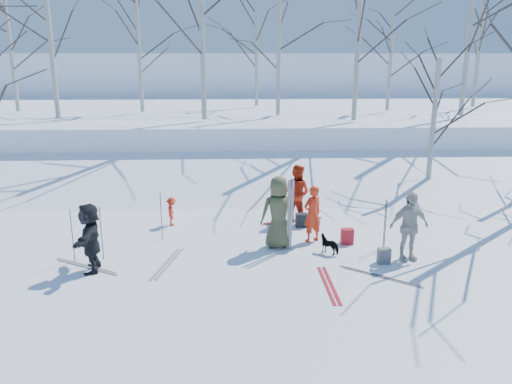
{
  "coord_description": "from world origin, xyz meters",
  "views": [
    {
      "loc": [
        -0.54,
        -11.6,
        4.91
      ],
      "look_at": [
        0.0,
        1.5,
        1.3
      ],
      "focal_mm": 35.0,
      "sensor_mm": 36.0,
      "label": 1
    }
  ],
  "objects_px": {
    "skier_olive_center": "(279,212)",
    "skier_red_seated": "(172,211)",
    "skier_redor_behind": "(297,193)",
    "dog": "(330,244)",
    "skier_cream_east": "(409,226)",
    "skier_grey_west": "(90,237)",
    "skier_red_north": "(312,214)",
    "backpack_grey": "(384,256)",
    "backpack_red": "(347,236)",
    "backpack_dark": "(301,220)"
  },
  "relations": [
    {
      "from": "skier_redor_behind",
      "to": "skier_grey_west",
      "type": "relative_size",
      "value": 1.06
    },
    {
      "from": "backpack_red",
      "to": "backpack_grey",
      "type": "height_order",
      "value": "backpack_red"
    },
    {
      "from": "dog",
      "to": "skier_redor_behind",
      "type": "bearing_deg",
      "value": -129.82
    },
    {
      "from": "skier_cream_east",
      "to": "backpack_dark",
      "type": "distance_m",
      "value": 3.49
    },
    {
      "from": "skier_grey_west",
      "to": "backpack_grey",
      "type": "bearing_deg",
      "value": 86.39
    },
    {
      "from": "skier_red_north",
      "to": "backpack_red",
      "type": "bearing_deg",
      "value": 135.8
    },
    {
      "from": "backpack_red",
      "to": "backpack_grey",
      "type": "distance_m",
      "value": 1.47
    },
    {
      "from": "backpack_dark",
      "to": "skier_redor_behind",
      "type": "bearing_deg",
      "value": 98.76
    },
    {
      "from": "skier_red_north",
      "to": "skier_cream_east",
      "type": "distance_m",
      "value": 2.56
    },
    {
      "from": "backpack_red",
      "to": "skier_redor_behind",
      "type": "bearing_deg",
      "value": 119.88
    },
    {
      "from": "dog",
      "to": "backpack_dark",
      "type": "relative_size",
      "value": 1.43
    },
    {
      "from": "skier_red_seated",
      "to": "backpack_grey",
      "type": "distance_m",
      "value": 6.29
    },
    {
      "from": "backpack_dark",
      "to": "backpack_red",
      "type": "bearing_deg",
      "value": -53.54
    },
    {
      "from": "backpack_dark",
      "to": "skier_red_north",
      "type": "bearing_deg",
      "value": -83.67
    },
    {
      "from": "skier_cream_east",
      "to": "skier_grey_west",
      "type": "distance_m",
      "value": 7.62
    },
    {
      "from": "skier_grey_west",
      "to": "skier_red_north",
      "type": "bearing_deg",
      "value": 102.72
    },
    {
      "from": "dog",
      "to": "skier_grey_west",
      "type": "bearing_deg",
      "value": -43.41
    },
    {
      "from": "skier_redor_behind",
      "to": "skier_red_seated",
      "type": "height_order",
      "value": "skier_redor_behind"
    },
    {
      "from": "skier_cream_east",
      "to": "skier_grey_west",
      "type": "bearing_deg",
      "value": 172.63
    },
    {
      "from": "skier_redor_behind",
      "to": "backpack_grey",
      "type": "height_order",
      "value": "skier_redor_behind"
    },
    {
      "from": "skier_red_seated",
      "to": "backpack_red",
      "type": "xyz_separation_m",
      "value": [
        4.88,
        -1.71,
        -0.22
      ]
    },
    {
      "from": "skier_red_seated",
      "to": "backpack_red",
      "type": "bearing_deg",
      "value": -115.28
    },
    {
      "from": "skier_red_north",
      "to": "backpack_dark",
      "type": "height_order",
      "value": "skier_red_north"
    },
    {
      "from": "skier_redor_behind",
      "to": "skier_cream_east",
      "type": "distance_m",
      "value": 3.91
    },
    {
      "from": "backpack_grey",
      "to": "skier_red_seated",
      "type": "bearing_deg",
      "value": 151.0
    },
    {
      "from": "skier_olive_center",
      "to": "skier_redor_behind",
      "type": "distance_m",
      "value": 2.25
    },
    {
      "from": "backpack_grey",
      "to": "backpack_dark",
      "type": "height_order",
      "value": "backpack_dark"
    },
    {
      "from": "skier_redor_behind",
      "to": "dog",
      "type": "relative_size",
      "value": 3.07
    },
    {
      "from": "skier_red_north",
      "to": "skier_cream_east",
      "type": "height_order",
      "value": "skier_cream_east"
    },
    {
      "from": "skier_red_north",
      "to": "skier_red_seated",
      "type": "distance_m",
      "value": 4.24
    },
    {
      "from": "skier_redor_behind",
      "to": "dog",
      "type": "xyz_separation_m",
      "value": [
        0.55,
        -2.62,
        -0.64
      ]
    },
    {
      "from": "skier_grey_west",
      "to": "backpack_grey",
      "type": "distance_m",
      "value": 7.01
    },
    {
      "from": "skier_redor_behind",
      "to": "backpack_dark",
      "type": "bearing_deg",
      "value": 134.75
    },
    {
      "from": "skier_red_seated",
      "to": "dog",
      "type": "relative_size",
      "value": 1.5
    },
    {
      "from": "skier_redor_behind",
      "to": "skier_grey_west",
      "type": "distance_m",
      "value": 6.26
    },
    {
      "from": "skier_red_seated",
      "to": "skier_olive_center",
      "type": "bearing_deg",
      "value": -127.62
    },
    {
      "from": "skier_redor_behind",
      "to": "skier_grey_west",
      "type": "bearing_deg",
      "value": 69.39
    },
    {
      "from": "skier_red_seated",
      "to": "backpack_dark",
      "type": "relative_size",
      "value": 2.15
    },
    {
      "from": "skier_red_seated",
      "to": "backpack_dark",
      "type": "height_order",
      "value": "skier_red_seated"
    },
    {
      "from": "skier_grey_west",
      "to": "backpack_red",
      "type": "height_order",
      "value": "skier_grey_west"
    },
    {
      "from": "skier_olive_center",
      "to": "skier_grey_west",
      "type": "relative_size",
      "value": 1.16
    },
    {
      "from": "dog",
      "to": "backpack_grey",
      "type": "bearing_deg",
      "value": 98.37
    },
    {
      "from": "skier_cream_east",
      "to": "backpack_red",
      "type": "bearing_deg",
      "value": 128.1
    },
    {
      "from": "skier_cream_east",
      "to": "skier_grey_west",
      "type": "relative_size",
      "value": 1.05
    },
    {
      "from": "skier_olive_center",
      "to": "skier_red_seated",
      "type": "height_order",
      "value": "skier_olive_center"
    },
    {
      "from": "skier_olive_center",
      "to": "backpack_dark",
      "type": "height_order",
      "value": "skier_olive_center"
    },
    {
      "from": "skier_olive_center",
      "to": "skier_grey_west",
      "type": "height_order",
      "value": "skier_olive_center"
    },
    {
      "from": "skier_red_north",
      "to": "skier_red_seated",
      "type": "height_order",
      "value": "skier_red_north"
    },
    {
      "from": "skier_olive_center",
      "to": "dog",
      "type": "distance_m",
      "value": 1.55
    },
    {
      "from": "skier_redor_behind",
      "to": "backpack_red",
      "type": "height_order",
      "value": "skier_redor_behind"
    }
  ]
}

